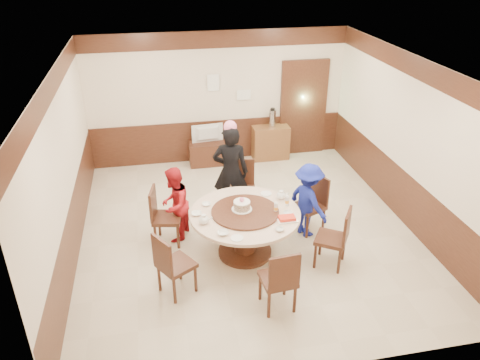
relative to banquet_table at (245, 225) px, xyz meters
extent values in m
plane|color=beige|center=(0.16, 0.64, -0.53)|extent=(6.00, 6.00, 0.00)
plane|color=white|center=(0.16, 0.64, 2.27)|extent=(6.00, 6.00, 0.00)
cube|color=beige|center=(0.16, 3.64, 0.87)|extent=(5.50, 0.04, 2.80)
cube|color=beige|center=(0.16, -2.36, 0.87)|extent=(5.50, 0.04, 2.80)
cube|color=beige|center=(-2.59, 0.64, 0.87)|extent=(0.04, 6.00, 2.80)
cube|color=beige|center=(2.91, 0.64, 0.87)|extent=(0.04, 6.00, 2.80)
cube|color=#3F1F13|center=(0.16, 0.64, -0.08)|extent=(5.50, 6.00, 0.90)
cube|color=#3F1F13|center=(0.16, 0.64, 2.09)|extent=(5.50, 6.00, 0.35)
cube|color=#3F1F13|center=(2.06, 3.59, 0.52)|extent=(1.05, 0.08, 2.18)
cube|color=#8AD69C|center=(2.06, 3.61, 0.52)|extent=(0.88, 0.02, 2.05)
cylinder|color=#3F1F13|center=(0.00, 0.00, -0.50)|extent=(0.84, 0.84, 0.06)
cylinder|color=#3F1F13|center=(0.00, 0.00, -0.18)|extent=(0.34, 0.34, 0.65)
cylinder|color=beige|center=(0.00, 0.00, 0.19)|extent=(1.68, 1.68, 0.05)
cylinder|color=#3F1F13|center=(0.00, 0.00, 0.23)|extent=(1.03, 1.03, 0.03)
cube|color=#3F1F13|center=(1.19, 0.46, -0.08)|extent=(0.58, 0.58, 0.06)
cube|color=#3F1F13|center=(1.38, 0.54, 0.19)|extent=(0.20, 0.40, 0.50)
cube|color=#3F1F13|center=(1.19, 0.46, -0.32)|extent=(0.36, 0.36, 0.42)
cube|color=#3F1F13|center=(0.21, 1.20, -0.08)|extent=(0.51, 0.51, 0.06)
cube|color=#3F1F13|center=(0.25, 1.41, 0.19)|extent=(0.42, 0.11, 0.50)
cube|color=#3F1F13|center=(0.21, 1.20, -0.32)|extent=(0.36, 0.36, 0.42)
cube|color=#3F1F13|center=(-1.16, 0.55, -0.08)|extent=(0.52, 0.52, 0.06)
cube|color=#3F1F13|center=(-1.36, 0.60, 0.19)|extent=(0.13, 0.42, 0.50)
cube|color=#3F1F13|center=(-1.16, 0.55, -0.32)|extent=(0.36, 0.36, 0.42)
cube|color=#3F1F13|center=(-1.11, -0.68, -0.08)|extent=(0.61, 0.61, 0.06)
cube|color=#3F1F13|center=(-1.28, -0.79, 0.19)|extent=(0.26, 0.38, 0.50)
cube|color=#3F1F13|center=(-1.11, -0.68, -0.32)|extent=(0.36, 0.36, 0.42)
cube|color=#3F1F13|center=(0.18, -1.24, -0.08)|extent=(0.48, 0.48, 0.06)
cube|color=#3F1F13|center=(0.20, -1.45, 0.19)|extent=(0.42, 0.08, 0.50)
cube|color=#3F1F13|center=(0.18, -1.24, -0.32)|extent=(0.36, 0.36, 0.42)
cube|color=#3F1F13|center=(1.20, -0.51, -0.08)|extent=(0.61, 0.61, 0.06)
cube|color=#3F1F13|center=(1.38, -0.62, 0.19)|extent=(0.26, 0.38, 0.50)
cube|color=#3F1F13|center=(1.20, -0.51, -0.32)|extent=(0.36, 0.36, 0.42)
imported|color=black|center=(-0.01, 1.20, 0.31)|extent=(0.70, 0.55, 1.70)
imported|color=red|center=(-1.03, 0.65, 0.10)|extent=(0.67, 0.75, 1.26)
imported|color=navy|center=(1.12, 0.35, 0.11)|extent=(0.76, 0.94, 1.28)
cylinder|color=white|center=(-0.04, 0.05, 0.25)|extent=(0.31, 0.31, 0.01)
cylinder|color=tan|center=(-0.04, 0.05, 0.32)|extent=(0.25, 0.25, 0.11)
cylinder|color=white|center=(-0.04, 0.05, 0.38)|extent=(0.25, 0.25, 0.01)
sphere|color=pink|center=(-0.04, 0.05, 0.42)|extent=(0.07, 0.07, 0.07)
ellipsoid|color=white|center=(-0.65, -0.18, 0.28)|extent=(0.17, 0.15, 0.13)
ellipsoid|color=white|center=(0.65, 0.30, 0.28)|extent=(0.17, 0.15, 0.13)
imported|color=white|center=(-0.55, 0.33, 0.23)|extent=(0.13, 0.13, 0.03)
imported|color=white|center=(0.38, -0.57, 0.24)|extent=(0.12, 0.12, 0.04)
imported|color=white|center=(-0.42, -0.51, 0.24)|extent=(0.15, 0.15, 0.04)
imported|color=white|center=(0.62, -0.18, 0.24)|extent=(0.14, 0.14, 0.04)
imported|color=white|center=(-0.73, 0.08, 0.24)|extent=(0.15, 0.15, 0.04)
cylinder|color=white|center=(-0.25, -0.65, 0.22)|extent=(0.18, 0.18, 0.01)
cylinder|color=white|center=(0.45, 0.50, 0.22)|extent=(0.18, 0.18, 0.01)
cube|color=white|center=(0.56, -0.33, 0.23)|extent=(0.30, 0.20, 0.02)
cube|color=red|center=(0.56, -0.33, 0.26)|extent=(0.24, 0.15, 0.04)
cylinder|color=white|center=(0.46, -0.08, 0.30)|extent=(0.06, 0.06, 0.16)
cylinder|color=white|center=(0.68, 0.08, 0.30)|extent=(0.06, 0.06, 0.16)
cube|color=#3F1F13|center=(-0.11, 3.39, -0.28)|extent=(0.85, 0.45, 0.50)
imported|color=gray|center=(-0.11, 3.39, 0.16)|extent=(0.69, 0.15, 0.39)
cube|color=brown|center=(1.29, 3.42, -0.16)|extent=(0.80, 0.40, 0.75)
cylinder|color=silver|center=(1.31, 3.42, 0.41)|extent=(0.15, 0.15, 0.38)
cube|color=white|center=(0.06, 3.60, 1.22)|extent=(0.25, 0.00, 0.35)
cube|color=white|center=(0.71, 3.60, 0.92)|extent=(0.30, 0.00, 0.22)
camera|label=1|loc=(-1.24, -5.90, 3.91)|focal=35.00mm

